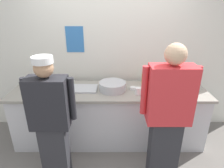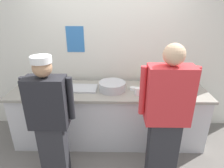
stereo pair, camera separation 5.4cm
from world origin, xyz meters
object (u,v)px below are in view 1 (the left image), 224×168
Objects in this scene: plate_stack_rear at (32,85)px; chefs_knife at (86,86)px; plate_stack_front at (163,88)px; sheet_tray at (80,89)px; squeeze_bottle_primary at (143,78)px; ramekin_red_sauce at (56,86)px; ramekin_orange_sauce at (36,94)px; mixing_bowl_steel at (112,86)px; chef_near_left at (51,119)px; squeeze_bottle_spare at (51,87)px; chef_center at (167,115)px; ramekin_yellow_sauce at (133,88)px; ramekin_green_sauce at (183,88)px; squeeze_bottle_secondary at (180,87)px; deli_cup at (138,91)px.

plate_stack_rear reaches higher than chefs_knife.
plate_stack_front reaches higher than sheet_tray.
ramekin_red_sauce is at bearing -173.07° from squeeze_bottle_primary.
squeeze_bottle_primary is 1.63m from ramekin_orange_sauce.
plate_stack_front is at bearing -38.62° from squeeze_bottle_primary.
ramekin_orange_sauce reaches higher than sheet_tray.
ramekin_red_sauce is at bearing 174.08° from mixing_bowl_steel.
ramekin_orange_sauce is at bearing -129.25° from ramekin_red_sauce.
chef_near_left is 0.66m from squeeze_bottle_spare.
chef_center reaches higher than sheet_tray.
chef_center is at bearing -67.48° from ramekin_yellow_sauce.
chef_near_left reaches higher than sheet_tray.
squeeze_bottle_spare reaches higher than plate_stack_front.
chef_center is at bearing -49.74° from mixing_bowl_steel.
plate_stack_rear is at bearing -174.46° from squeeze_bottle_primary.
plate_stack_front is at bearing 179.27° from ramekin_green_sauce.
chef_near_left is at bearing -143.79° from ramekin_yellow_sauce.
squeeze_bottle_secondary is at bearing -4.15° from sheet_tray.
chef_center is at bearing -23.95° from plate_stack_rear.
sheet_tray is at bearing -8.90° from ramekin_red_sauce.
chef_center is 6.29× the size of chefs_knife.
plate_stack_front is at bearing -4.70° from chefs_knife.
ramekin_green_sauce is at bearing -1.27° from plate_stack_rear.
chefs_knife is at bearing 161.84° from mixing_bowl_steel.
chef_near_left is at bearing -56.80° from ramekin_orange_sauce.
chef_near_left is 1.34m from chef_center.
chef_near_left is 1.27m from ramekin_yellow_sauce.
deli_cup is at bearing 28.41° from chef_near_left.
chef_near_left is 1.67m from plate_stack_front.
ramekin_yellow_sauce is (1.38, 0.20, 0.00)m from ramekin_orange_sauce.
squeeze_bottle_primary is at bearing 12.91° from sheet_tray.
ramekin_yellow_sauce is (-0.32, 0.76, -0.01)m from chef_center.
plate_stack_front is at bearing 27.32° from chef_near_left.
ramekin_yellow_sauce and ramekin_red_sauce have the same top height.
chef_near_left is 6.37× the size of plate_stack_front.
squeeze_bottle_spare reaches higher than squeeze_bottle_primary.
mixing_bowl_steel is at bearing -177.07° from plate_stack_front.
ramekin_green_sauce is (0.10, 0.11, -0.06)m from squeeze_bottle_secondary.
chef_center is 0.65m from deli_cup.
sheet_tray is 5.68× the size of ramekin_yellow_sauce.
mixing_bowl_steel is 0.49m from sheet_tray.
chef_near_left is 16.95× the size of ramekin_orange_sauce.
ramekin_yellow_sauce is (1.54, -0.06, -0.03)m from plate_stack_rear.
squeeze_bottle_spare is at bearing -160.82° from sheet_tray.
deli_cup reaches higher than ramekin_green_sauce.
plate_stack_front is 1.39× the size of squeeze_bottle_secondary.
plate_stack_rear is (-0.52, 0.81, 0.09)m from chef_near_left.
squeeze_bottle_primary is at bearing 27.04° from mixing_bowl_steel.
ramekin_yellow_sauce is at bearing 107.79° from deli_cup.
chef_center is 0.75m from squeeze_bottle_secondary.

